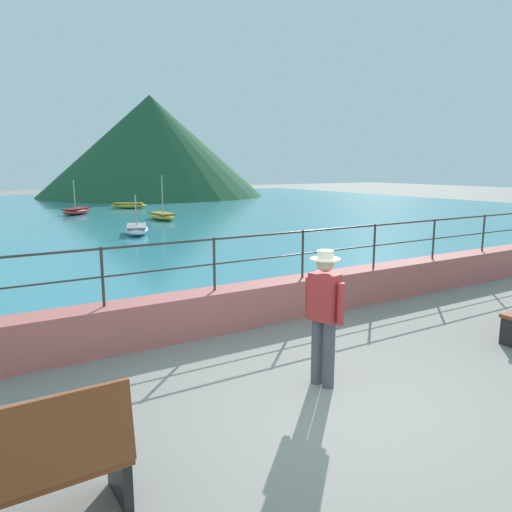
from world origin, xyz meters
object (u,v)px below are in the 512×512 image
Objects in this scene: boat_0 at (137,229)px; boat_4 at (129,205)px; boat_2 at (162,216)px; boat_5 at (76,211)px; bench_main at (13,475)px; person_walking at (324,311)px.

boat_4 is (3.43, 12.33, -0.00)m from boat_0.
boat_2 reaches higher than boat_5.
bench_main is 16.64m from boat_0.
boat_4 is at bearing 74.45° from boat_0.
boat_5 reaches higher than boat_4.
boat_5 is at bearing 121.21° from boat_2.
boat_5 reaches higher than boat_0.
boat_2 is 0.96× the size of boat_4.
boat_5 reaches higher than person_walking.
person_walking is 0.74× the size of boat_2.
person_walking reaches higher than boat_4.
person_walking reaches higher than bench_main.
boat_2 is at bearing 75.08° from person_walking.
boat_2 reaches higher than boat_4.
boat_2 is (5.13, 19.26, -0.71)m from person_walking.
boat_0 reaches higher than boat_4.
boat_0 is at bearing -88.00° from boat_5.
boat_0 is 1.08× the size of boat_5.
boat_0 is at bearing 81.08° from person_walking.
person_walking is at bearing -94.56° from boat_5.
boat_4 is (9.34, 27.89, -0.30)m from bench_main.
bench_main is 21.98m from boat_2.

